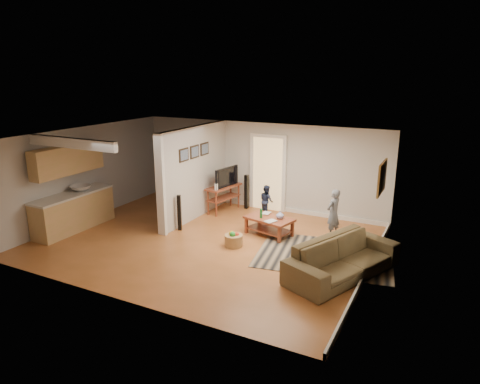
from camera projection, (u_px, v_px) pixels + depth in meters
name	position (u px, v px, depth m)	size (l,w,h in m)	color
ground	(207.00, 241.00, 10.15)	(7.50, 7.50, 0.00)	brown
room_shell	(178.00, 173.00, 10.58)	(7.54, 6.02, 2.52)	beige
area_rug	(324.00, 255.00, 9.35)	(2.86, 2.09, 0.01)	black
sofa	(342.00, 275.00, 8.46)	(2.53, 0.99, 0.74)	#463D23
coffee_table	(270.00, 222.00, 10.45)	(1.27, 0.92, 0.68)	#612B17
tv_console	(224.00, 188.00, 12.16)	(0.64, 1.25, 1.02)	#612B17
speaker_left	(179.00, 213.00, 10.75)	(0.09, 0.09, 0.92)	black
speaker_right	(246.00, 192.00, 12.44)	(0.10, 0.10, 1.01)	black
toy_basket	(234.00, 240.00, 9.83)	(0.42, 0.42, 0.37)	#9A7543
child	(332.00, 236.00, 10.45)	(0.44, 0.29, 1.20)	slate
toddler	(266.00, 216.00, 11.95)	(0.43, 0.33, 0.88)	#212945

